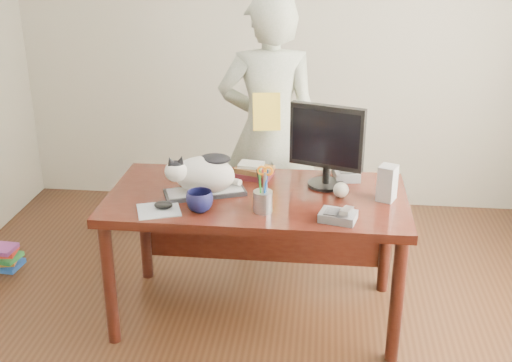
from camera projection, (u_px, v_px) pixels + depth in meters
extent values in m
plane|color=beige|center=(281.00, 32.00, 4.73)|extent=(4.00, 0.00, 4.00)
cube|color=black|center=(257.00, 199.00, 3.45)|extent=(1.60, 0.80, 0.05)
cylinder|color=black|center=(109.00, 284.00, 3.35)|extent=(0.07, 0.07, 0.70)
cylinder|color=black|center=(397.00, 301.00, 3.20)|extent=(0.07, 0.07, 0.70)
cylinder|color=black|center=(144.00, 227.00, 3.98)|extent=(0.07, 0.07, 0.70)
cylinder|color=black|center=(386.00, 239.00, 3.83)|extent=(0.07, 0.07, 0.70)
cube|color=black|center=(263.00, 224.00, 3.90)|extent=(1.45, 0.03, 0.50)
cube|color=black|center=(205.00, 193.00, 3.44)|extent=(0.46, 0.30, 0.02)
cube|color=silver|center=(205.00, 190.00, 3.43)|extent=(0.42, 0.27, 0.00)
ellipsoid|color=white|center=(205.00, 175.00, 3.40)|extent=(0.37, 0.30, 0.20)
ellipsoid|color=white|center=(176.00, 171.00, 3.33)|extent=(0.15, 0.15, 0.11)
ellipsoid|color=black|center=(176.00, 165.00, 3.32)|extent=(0.10, 0.10, 0.04)
cone|color=black|center=(171.00, 161.00, 3.29)|extent=(0.07, 0.07, 0.07)
cone|color=black|center=(181.00, 160.00, 3.31)|extent=(0.07, 0.06, 0.07)
ellipsoid|color=black|center=(215.00, 159.00, 3.38)|extent=(0.21, 0.19, 0.04)
cylinder|color=white|center=(232.00, 180.00, 3.50)|extent=(0.13, 0.11, 0.05)
cylinder|color=black|center=(326.00, 184.00, 3.55)|extent=(0.25, 0.25, 0.02)
cylinder|color=black|center=(326.00, 175.00, 3.53)|extent=(0.05, 0.05, 0.09)
cube|color=black|center=(327.00, 137.00, 3.43)|extent=(0.40, 0.18, 0.35)
cube|color=black|center=(325.00, 138.00, 3.41)|extent=(0.36, 0.12, 0.29)
cylinder|color=#939398|center=(263.00, 201.00, 3.23)|extent=(0.10, 0.10, 0.11)
cylinder|color=black|center=(259.00, 183.00, 3.20)|extent=(0.03, 0.04, 0.16)
cylinder|color=#0B41A2|center=(266.00, 186.00, 3.18)|extent=(0.03, 0.04, 0.16)
cylinder|color=#AB1829|center=(264.00, 183.00, 3.21)|extent=(0.01, 0.04, 0.16)
cylinder|color=#1A8525|center=(260.00, 185.00, 3.18)|extent=(0.02, 0.03, 0.16)
cylinder|color=#A9A9AD|center=(264.00, 183.00, 3.18)|extent=(0.02, 0.03, 0.12)
cylinder|color=#A9A9AD|center=(266.00, 183.00, 3.18)|extent=(0.02, 0.03, 0.12)
torus|color=orange|center=(262.00, 171.00, 3.16)|extent=(0.05, 0.02, 0.05)
torus|color=orange|center=(268.00, 171.00, 3.15)|extent=(0.05, 0.02, 0.05)
cube|color=#B8BEC5|center=(159.00, 210.00, 3.25)|extent=(0.26, 0.25, 0.00)
ellipsoid|color=black|center=(163.00, 205.00, 3.26)|extent=(0.11, 0.09, 0.04)
imported|color=black|center=(200.00, 201.00, 3.23)|extent=(0.19, 0.19, 0.11)
cube|color=slate|center=(338.00, 216.00, 3.14)|extent=(0.20, 0.16, 0.04)
cube|color=#47474A|center=(332.00, 212.00, 3.13)|extent=(0.09, 0.10, 0.01)
cube|color=#A9A9AD|center=(347.00, 211.00, 3.12)|extent=(0.08, 0.15, 0.05)
cube|color=#969698|center=(387.00, 183.00, 3.34)|extent=(0.12, 0.12, 0.19)
sphere|color=beige|center=(341.00, 190.00, 3.39)|extent=(0.08, 0.08, 0.08)
cube|color=#471318|center=(253.00, 174.00, 3.67)|extent=(0.24, 0.20, 0.03)
cube|color=#53381C|center=(254.00, 169.00, 3.65)|extent=(0.23, 0.20, 0.03)
cube|color=silver|center=(251.00, 165.00, 3.65)|extent=(0.15, 0.12, 0.02)
cube|color=slate|center=(346.00, 173.00, 3.66)|extent=(0.16, 0.20, 0.05)
cube|color=#47474A|center=(347.00, 171.00, 3.62)|extent=(0.10, 0.10, 0.01)
imported|color=silver|center=(269.00, 132.00, 4.06)|extent=(0.69, 0.51, 1.74)
cube|color=yellow|center=(266.00, 112.00, 3.84)|extent=(0.18, 0.12, 0.23)
cube|color=#1C4AAA|center=(3.00, 264.00, 4.21)|extent=(0.25, 0.19, 0.03)
cube|color=orange|center=(1.00, 260.00, 4.21)|extent=(0.22, 0.19, 0.03)
cube|color=#257D36|center=(3.00, 257.00, 4.18)|extent=(0.24, 0.19, 0.03)
cube|color=red|center=(1.00, 252.00, 4.18)|extent=(0.21, 0.16, 0.03)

